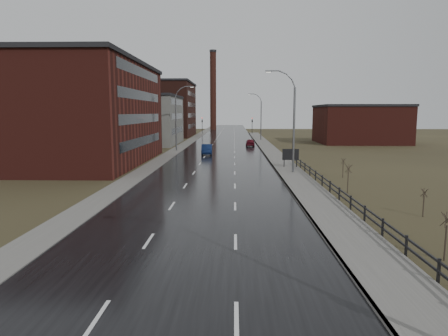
{
  "coord_description": "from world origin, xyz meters",
  "views": [
    {
      "loc": [
        2.2,
        -8.23,
        6.78
      ],
      "look_at": [
        1.52,
        18.93,
        3.0
      ],
      "focal_mm": 32.0,
      "sensor_mm": 36.0,
      "label": 1
    }
  ],
  "objects": [
    {
      "name": "road",
      "position": [
        0.0,
        60.0,
        0.03
      ],
      "size": [
        14.0,
        300.0,
        0.06
      ],
      "primitive_type": "cube",
      "color": "black",
      "rests_on": "ground"
    },
    {
      "name": "sidewalk_right",
      "position": [
        8.6,
        35.0,
        0.09
      ],
      "size": [
        3.2,
        180.0,
        0.18
      ],
      "primitive_type": "cube",
      "color": "#595651",
      "rests_on": "ground"
    },
    {
      "name": "curb_right",
      "position": [
        7.08,
        35.0,
        0.09
      ],
      "size": [
        0.16,
        180.0,
        0.18
      ],
      "primitive_type": "cube",
      "color": "slate",
      "rests_on": "ground"
    },
    {
      "name": "sidewalk_left",
      "position": [
        -8.2,
        60.0,
        0.06
      ],
      "size": [
        2.4,
        260.0,
        0.12
      ],
      "primitive_type": "cube",
      "color": "#595651",
      "rests_on": "ground"
    },
    {
      "name": "warehouse_near",
      "position": [
        -20.99,
        45.0,
        6.76
      ],
      "size": [
        22.44,
        28.56,
        13.5
      ],
      "color": "#471914",
      "rests_on": "ground"
    },
    {
      "name": "warehouse_mid",
      "position": [
        -17.99,
        78.0,
        5.26
      ],
      "size": [
        16.32,
        20.4,
        10.5
      ],
      "color": "slate",
      "rests_on": "ground"
    },
    {
      "name": "warehouse_far",
      "position": [
        -22.99,
        108.0,
        7.76
      ],
      "size": [
        26.52,
        24.48,
        15.5
      ],
      "color": "#331611",
      "rests_on": "ground"
    },
    {
      "name": "building_right",
      "position": [
        30.3,
        82.0,
        4.26
      ],
      "size": [
        18.36,
        16.32,
        8.5
      ],
      "color": "#471914",
      "rests_on": "ground"
    },
    {
      "name": "smokestack",
      "position": [
        -6.0,
        150.0,
        15.5
      ],
      "size": [
        2.7,
        2.7,
        30.7
      ],
      "color": "#331611",
      "rests_on": "ground"
    },
    {
      "name": "streetlight_right_mid",
      "position": [
        8.5,
        36.0,
        5.84
      ],
      "size": [
        3.36,
        0.28,
        11.35
      ],
      "color": "slate",
      "rests_on": "ground"
    },
    {
      "name": "streetlight_left",
      "position": [
        -7.7,
        62.0,
        5.84
      ],
      "size": [
        3.36,
        0.28,
        11.35
      ],
      "color": "slate",
      "rests_on": "ground"
    },
    {
      "name": "streetlight_right_far",
      "position": [
        8.5,
        90.0,
        5.84
      ],
      "size": [
        3.36,
        0.28,
        11.35
      ],
      "color": "slate",
      "rests_on": "ground"
    },
    {
      "name": "guardrail",
      "position": [
        10.3,
        18.31,
        0.71
      ],
      "size": [
        0.1,
        53.05,
        1.1
      ],
      "color": "black",
      "rests_on": "ground"
    },
    {
      "name": "shrub_c",
      "position": [
        11.93,
        9.69,
        1.21
      ],
      "size": [
        0.54,
        0.57,
        2.27
      ],
      "color": "#382D23",
      "rests_on": "ground"
    },
    {
      "name": "shrub_d",
      "position": [
        14.64,
        17.62,
        0.99
      ],
      "size": [
        0.45,
        0.47,
        1.87
      ],
      "color": "#382D23",
      "rests_on": "ground"
    },
    {
      "name": "shrub_e",
      "position": [
        11.83,
        25.15,
        1.31
      ],
      "size": [
        0.58,
        0.62,
        2.47
      ],
      "color": "#382D23",
      "rests_on": "ground"
    },
    {
      "name": "shrub_f",
      "position": [
        13.66,
        33.48,
        1.09
      ],
      "size": [
        0.49,
        0.51,
        2.05
      ],
      "color": "#382D23",
      "rests_on": "ground"
    },
    {
      "name": "billboard",
      "position": [
        9.1,
        40.25,
        1.64
      ],
      "size": [
        1.99,
        0.17,
        2.41
      ],
      "color": "black",
      "rests_on": "ground"
    },
    {
      "name": "traffic_light_left",
      "position": [
        -8.0,
        120.0,
        4.6
      ],
      "size": [
        0.58,
        2.73,
        5.3
      ],
      "color": "black",
      "rests_on": "ground"
    },
    {
      "name": "traffic_light_right",
      "position": [
        8.0,
        120.0,
        4.6
      ],
      "size": [
        0.58,
        2.73,
        5.3
      ],
      "color": "black",
      "rests_on": "ground"
    },
    {
      "name": "car_near",
      "position": [
        -2.21,
        56.23,
        0.8
      ],
      "size": [
        1.97,
        4.97,
        1.61
      ],
      "primitive_type": "imported",
      "rotation": [
        0.0,
        0.0,
        0.06
      ],
      "color": "#0C1A40",
      "rests_on": "ground"
    },
    {
      "name": "car_far",
      "position": [
        5.5,
        72.14,
        0.75
      ],
      "size": [
        1.98,
        4.5,
        1.51
      ],
      "primitive_type": "imported",
      "rotation": [
        0.0,
        0.0,
        3.1
      ],
      "color": "#510D17",
      "rests_on": "ground"
    }
  ]
}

